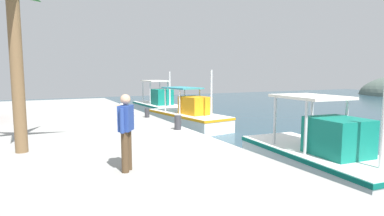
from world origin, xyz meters
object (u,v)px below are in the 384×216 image
object	(u,v)px
mooring_bollard_nearest	(147,113)
fisherman_standing	(126,129)
palm_tree	(14,6)
pelican	(128,113)
fishing_boat_nearest	(159,106)
fishing_boat_second	(188,116)
fishing_boat_third	(321,156)
mooring_bollard_second	(178,123)

from	to	relation	value
mooring_bollard_nearest	fisherman_standing	bearing A→B (deg)	-21.33
mooring_bollard_nearest	palm_tree	distance (m)	8.01
pelican	mooring_bollard_nearest	bearing A→B (deg)	125.27
fishing_boat_nearest	palm_tree	world-z (taller)	palm_tree
fishing_boat_second	pelican	size ratio (longest dim) A/B	6.63
fisherman_standing	palm_tree	distance (m)	4.62
fishing_boat_nearest	mooring_bollard_nearest	distance (m)	7.36
fishing_boat_nearest	pelican	bearing A→B (deg)	-29.54
fisherman_standing	palm_tree	xyz separation A→B (m)	(-2.86, -2.11, 2.94)
fishing_boat_nearest	fishing_boat_third	xyz separation A→B (m)	(15.06, -0.73, -0.01)
fishing_boat_second	pelican	world-z (taller)	fishing_boat_second
fishing_boat_third	mooring_bollard_second	world-z (taller)	fishing_boat_third
pelican	palm_tree	bearing A→B (deg)	-44.12
fishing_boat_nearest	fisherman_standing	distance (m)	15.75
mooring_bollard_nearest	palm_tree	bearing A→B (deg)	-46.25
fishing_boat_second	mooring_bollard_second	size ratio (longest dim) A/B	10.90
fishing_boat_nearest	mooring_bollard_second	bearing A→B (deg)	-16.52
fisherman_standing	mooring_bollard_nearest	bearing A→B (deg)	158.67
palm_tree	fishing_boat_third	bearing A→B (deg)	65.27
fishing_boat_third	mooring_bollard_nearest	size ratio (longest dim) A/B	11.63
pelican	palm_tree	world-z (taller)	palm_tree
fishing_boat_third	fisherman_standing	bearing A→B (deg)	-96.29
fishing_boat_second	mooring_bollard_nearest	world-z (taller)	fishing_boat_second
fishing_boat_third	pelican	size ratio (longest dim) A/B	5.71
fishing_boat_second	fishing_boat_third	xyz separation A→B (m)	(9.16, -0.27, 0.01)
fishing_boat_third	mooring_bollard_second	distance (m)	5.26
fishing_boat_second	mooring_bollard_second	bearing A→B (deg)	-30.38
fisherman_standing	mooring_bollard_nearest	xyz separation A→B (m)	(-7.79, 3.04, -0.71)
fishing_boat_nearest	fishing_boat_second	bearing A→B (deg)	-4.40
fishing_boat_second	fisherman_standing	distance (m)	10.33
fishing_boat_second	mooring_bollard_nearest	bearing A→B (deg)	-73.68
fisherman_standing	fishing_boat_second	bearing A→B (deg)	146.49
fisherman_standing	mooring_bollard_second	distance (m)	5.14
fishing_boat_nearest	pelican	xyz separation A→B (m)	(7.51, -4.25, 0.58)
fishing_boat_nearest	fishing_boat_third	size ratio (longest dim) A/B	1.12
fisherman_standing	mooring_bollard_nearest	distance (m)	8.40
pelican	fisherman_standing	world-z (taller)	fisherman_standing
pelican	fisherman_standing	size ratio (longest dim) A/B	0.53
mooring_bollard_nearest	pelican	bearing A→B (deg)	-54.73
pelican	palm_tree	xyz separation A→B (m)	(4.10, -3.98, 3.47)
mooring_bollard_second	fishing_boat_second	bearing A→B (deg)	149.62
fishing_boat_third	pelican	xyz separation A→B (m)	(-7.56, -3.53, 0.59)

